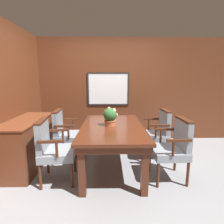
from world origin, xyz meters
name	(u,v)px	position (x,y,z in m)	size (l,w,h in m)	color
ground_plane	(109,173)	(0.00, 0.00, 0.00)	(14.00, 14.00, 0.00)	gray
wall_back	(109,90)	(0.00, 1.69, 1.23)	(7.20, 0.08, 2.45)	#5B2D19
dining_table	(112,131)	(0.06, 0.21, 0.64)	(1.01, 1.71, 0.74)	#4C2314
chair_right_near	(173,146)	(0.95, -0.15, 0.52)	(0.51, 0.56, 0.94)	#472314
chair_right_far	(157,131)	(0.92, 0.59, 0.52)	(0.50, 0.56, 0.94)	#472314
chair_left_far	(65,132)	(-0.82, 0.58, 0.52)	(0.51, 0.57, 0.94)	#472314
chair_left_near	(52,147)	(-0.82, -0.17, 0.52)	(0.53, 0.58, 0.94)	#472314
potted_plant	(110,116)	(0.02, 0.22, 0.89)	(0.24, 0.22, 0.31)	#B2603D
sideboard_cabinet	(28,143)	(-1.40, 0.30, 0.41)	(0.53, 1.32, 0.83)	brown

